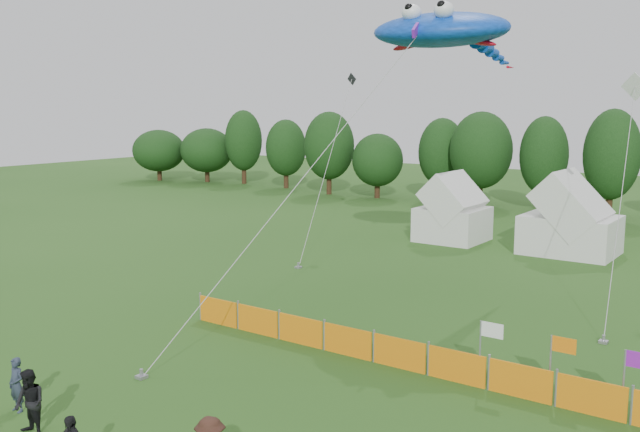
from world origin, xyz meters
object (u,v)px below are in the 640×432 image
Objects in this scene: tent_left at (453,213)px; barrier_fence at (427,360)px; stingray_kite at (446,31)px; spectator_a at (16,385)px; spectator_b at (30,403)px; tent_right at (571,222)px.

tent_left is 22.92m from barrier_fence.
barrier_fence is at bearing -65.81° from stingray_kite.
barrier_fence is at bearing 49.39° from spectator_a.
spectator_b is 0.08× the size of stingray_kite.
tent_left is at bearing -177.93° from tent_right.
tent_right is 0.22× the size of stingray_kite.
spectator_b is 22.22m from stingray_kite.
barrier_fence is 11.57m from spectator_b.
tent_right reaches higher than spectator_b.
stingray_kite reaches higher than barrier_fence.
tent_left is 0.19× the size of barrier_fence.
spectator_b is (2.70, -30.68, -0.86)m from tent_left.
tent_right is at bearing 95.15° from barrier_fence.
spectator_b is at bearing -95.91° from stingray_kite.
spectator_a reaches higher than barrier_fence.
spectator_a is at bearing 161.93° from spectator_b.
tent_left is 15.71m from stingray_kite.
stingray_kite is at bearing -67.44° from tent_left.
tent_left is at bearing 97.87° from spectator_b.
stingray_kite is at bearing 86.94° from spectator_b.
stingray_kite reaches higher than tent_right.
stingray_kite is (-2.44, -11.57, 9.76)m from tent_right.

